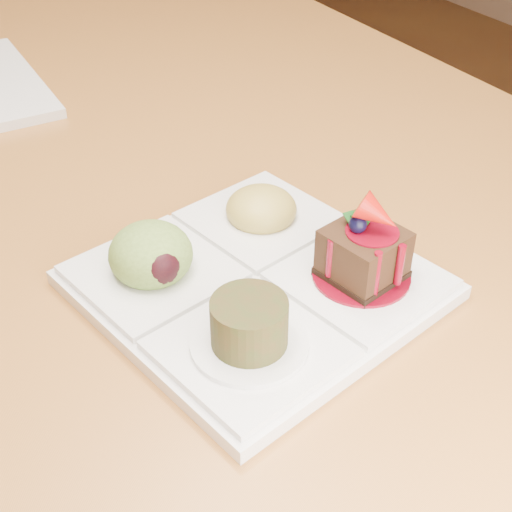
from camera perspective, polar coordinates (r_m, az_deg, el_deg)
ground at (r=1.42m, az=-11.18°, el=-16.08°), size 6.00×6.00×0.00m
dining_table at (r=0.98m, az=-15.84°, el=9.03°), size 1.00×1.80×0.75m
sampler_plate at (r=0.57m, az=-0.36°, el=-1.19°), size 0.29×0.29×0.10m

